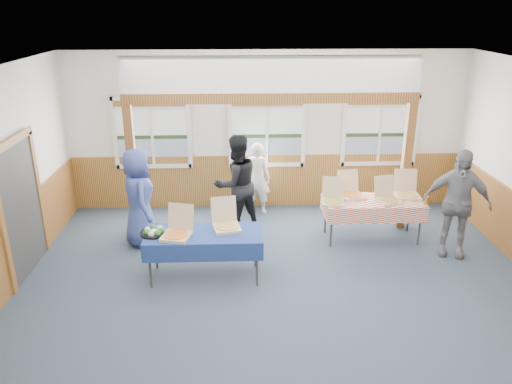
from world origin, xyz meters
TOP-DOWN VIEW (x-y plane):
  - floor at (0.00, 0.00)m, footprint 8.00×8.00m
  - ceiling at (0.00, 0.00)m, footprint 8.00×8.00m
  - wall_back at (0.00, 3.50)m, footprint 8.00×0.00m
  - wall_front at (0.00, -3.50)m, footprint 8.00×0.00m
  - wainscot_back at (0.00, 3.48)m, footprint 7.98×0.05m
  - wainscot_left at (-3.98, 0.00)m, footprint 0.05×6.98m
  - cased_opening at (-3.96, 0.90)m, footprint 0.06×1.30m
  - window_left at (-2.30, 3.46)m, footprint 1.56×0.10m
  - window_mid at (0.00, 3.46)m, footprint 1.56×0.10m
  - window_right at (2.30, 3.46)m, footprint 1.56×0.10m
  - post_left at (-2.50, 2.30)m, footprint 0.15×0.15m
  - post_right at (2.50, 2.30)m, footprint 0.15×0.15m
  - cross_beam at (0.00, 2.30)m, footprint 5.15×0.18m
  - table_left at (-1.13, 0.55)m, footprint 1.89×1.11m
  - table_right at (1.80, 1.79)m, footprint 1.90×1.45m
  - pizza_box_a at (-1.52, 0.44)m, footprint 0.50×0.57m
  - pizza_box_b at (-0.79, 0.71)m, footprint 0.49×0.56m
  - pizza_box_c at (1.05, 1.69)m, footprint 0.44×0.51m
  - pizza_box_d at (1.44, 1.98)m, footprint 0.47×0.54m
  - pizza_box_e at (2.04, 1.71)m, footprint 0.46×0.53m
  - pizza_box_f at (2.45, 1.93)m, footprint 0.44×0.52m
  - veggie_tray at (-1.88, 0.55)m, footprint 0.42×0.42m
  - drink_glass at (2.65, 1.54)m, footprint 0.07×0.07m
  - woman_white at (-0.21, 3.10)m, footprint 0.62×0.50m
  - woman_black at (-0.63, 2.28)m, footprint 1.12×1.03m
  - man_blue at (-2.32, 1.79)m, footprint 0.79×0.98m
  - person_grey at (3.01, 1.17)m, footprint 1.18×0.80m

SIDE VIEW (x-z plane):
  - floor at x=0.00m, z-range 0.00..0.00m
  - wainscot_back at x=0.00m, z-range 0.00..1.10m
  - wainscot_left at x=-3.98m, z-range 0.00..1.10m
  - table_right at x=1.80m, z-range 0.32..1.08m
  - table_left at x=-1.13m, z-range 0.32..1.08m
  - woman_white at x=-0.21m, z-range 0.00..1.48m
  - veggie_tray at x=-1.88m, z-range 0.74..0.84m
  - pizza_box_c at x=1.05m, z-range 0.62..1.03m
  - pizza_box_e at x=2.04m, z-range 0.62..1.03m
  - pizza_box_d at x=1.44m, z-range 0.61..1.04m
  - pizza_box_b at x=-0.79m, z-range 0.61..1.04m
  - pizza_box_a at x=-1.52m, z-range 0.61..1.04m
  - pizza_box_f at x=2.45m, z-range 0.60..1.05m
  - drink_glass at x=2.65m, z-range 0.76..0.91m
  - man_blue at x=-2.32m, z-range 0.00..1.74m
  - woman_black at x=-0.63m, z-range 0.00..1.84m
  - person_grey at x=3.01m, z-range 0.00..1.85m
  - cased_opening at x=-3.96m, z-range 0.00..2.10m
  - post_left at x=-2.50m, z-range 0.00..2.40m
  - post_right at x=2.50m, z-range 0.00..2.40m
  - wall_back at x=0.00m, z-range -2.40..5.60m
  - wall_front at x=0.00m, z-range -2.40..5.60m
  - window_left at x=-2.30m, z-range 0.95..2.41m
  - window_mid at x=0.00m, z-range 0.95..2.41m
  - window_right at x=2.30m, z-range 0.95..2.41m
  - cross_beam at x=0.00m, z-range 2.40..2.58m
  - ceiling at x=0.00m, z-range 3.20..3.20m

